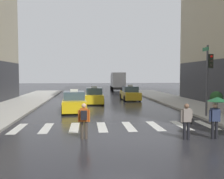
{
  "coord_description": "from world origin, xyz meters",
  "views": [
    {
      "loc": [
        -1.61,
        -11.18,
        2.95
      ],
      "look_at": [
        0.3,
        8.0,
        1.83
      ],
      "focal_mm": 40.66,
      "sensor_mm": 36.0,
      "label": 1
    }
  ],
  "objects": [
    {
      "name": "taxi_lead",
      "position": [
        -2.64,
        9.35,
        0.72
      ],
      "size": [
        2.12,
        4.63,
        1.8
      ],
      "color": "yellow",
      "rests_on": "ground"
    },
    {
      "name": "taxi_third",
      "position": [
        3.43,
        18.11,
        0.72
      ],
      "size": [
        1.99,
        4.57,
        1.8
      ],
      "color": "gold",
      "rests_on": "ground"
    },
    {
      "name": "pedestrian_with_backpack",
      "position": [
        -1.75,
        0.34,
        0.97
      ],
      "size": [
        0.55,
        0.43,
        1.65
      ],
      "color": "#473D33",
      "rests_on": "ground"
    },
    {
      "name": "pedestrian_with_handbag",
      "position": [
        2.91,
        -0.16,
        0.93
      ],
      "size": [
        0.6,
        0.24,
        1.65
      ],
      "color": "black",
      "rests_on": "ground"
    },
    {
      "name": "planter_near_corner",
      "position": [
        7.83,
        6.46,
        0.87
      ],
      "size": [
        1.1,
        1.1,
        1.6
      ],
      "color": "#A8A399",
      "rests_on": "curb_right"
    },
    {
      "name": "crosswalk_markings",
      "position": [
        -0.0,
        3.0,
        0.0
      ],
      "size": [
        11.3,
        2.8,
        0.01
      ],
      "color": "silver",
      "rests_on": "ground"
    },
    {
      "name": "ground_plane",
      "position": [
        0.0,
        0.0,
        0.0
      ],
      "size": [
        160.0,
        160.0,
        0.0
      ],
      "primitive_type": "plane",
      "color": "#26262B"
    },
    {
      "name": "taxi_second",
      "position": [
        -0.86,
        15.03,
        0.72
      ],
      "size": [
        1.98,
        4.56,
        1.8
      ],
      "color": "yellow",
      "rests_on": "ground"
    },
    {
      "name": "traffic_light_pole",
      "position": [
        6.61,
        5.3,
        3.26
      ],
      "size": [
        0.44,
        0.84,
        4.8
      ],
      "color": "#47474C",
      "rests_on": "curb_right"
    },
    {
      "name": "box_truck",
      "position": [
        3.92,
        34.21,
        1.85
      ],
      "size": [
        2.47,
        7.61,
        3.35
      ],
      "color": "#2D2D2D",
      "rests_on": "ground"
    },
    {
      "name": "pedestrian_with_umbrella",
      "position": [
        4.31,
        -0.16,
        1.52
      ],
      "size": [
        0.96,
        0.96,
        1.94
      ],
      "color": "black",
      "rests_on": "ground"
    }
  ]
}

